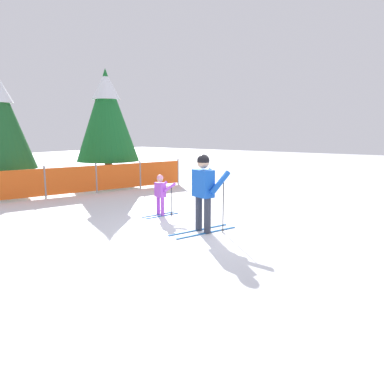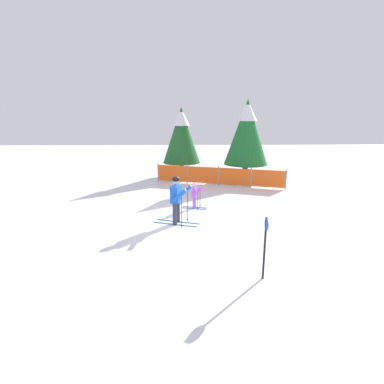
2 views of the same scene
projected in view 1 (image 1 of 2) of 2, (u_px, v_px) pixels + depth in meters
The scene contains 5 objects.
ground_plane at pixel (207, 229), 8.50m from camera, with size 60.00×60.00×0.00m, color white.
skier_adult at pixel (204, 186), 8.12m from camera, with size 1.64×0.91×1.71m.
skier_child at pixel (161, 192), 9.75m from camera, with size 1.04×0.55×1.08m.
safety_fence at pixel (96, 178), 13.27m from camera, with size 6.78×2.22×1.07m.
conifer_near at pixel (107, 114), 14.95m from camera, with size 2.49×2.49×4.63m.
Camera 1 is at (-6.92, -4.50, 2.22)m, focal length 35.00 mm.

